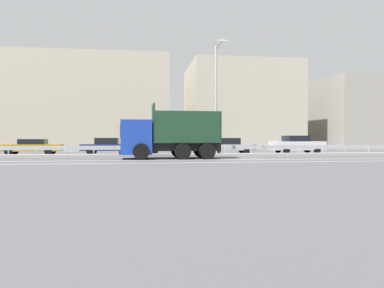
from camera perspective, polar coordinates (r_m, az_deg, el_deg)
ground_plane at (r=26.10m, az=4.81°, el=-2.10°), size 320.00×320.00×0.00m
lane_strip_0 at (r=23.14m, az=-2.87°, el=-2.47°), size 68.67×0.16×0.01m
lane_strip_1 at (r=20.66m, az=-2.29°, el=-2.88°), size 68.67×0.16×0.01m
median_island at (r=28.76m, az=3.64°, el=-1.63°), size 37.77×1.10×0.18m
median_guardrail at (r=29.89m, az=3.20°, el=-0.62°), size 68.67×0.09×0.78m
dump_truck at (r=24.82m, az=-5.18°, el=0.77°), size 6.68×2.78×3.59m
median_road_sign at (r=28.48m, az=0.71°, el=0.75°), size 0.82×0.16×2.38m
street_lamp_1 at (r=28.67m, az=3.78°, el=7.64°), size 0.70×2.67×8.39m
parked_car_2 at (r=33.14m, az=-23.26°, el=-0.37°), size 4.87×1.95×1.28m
parked_car_3 at (r=32.16m, az=-12.61°, el=-0.30°), size 4.57×2.04×1.38m
parked_car_4 at (r=32.32m, az=-3.67°, el=-0.18°), size 4.01×2.01×1.49m
parked_car_5 at (r=32.64m, az=5.72°, el=-0.28°), size 4.28×1.90×1.37m
parked_car_6 at (r=34.90m, az=15.69°, el=-0.06°), size 4.81×2.19×1.58m
background_building_0 at (r=47.38m, az=-17.13°, el=5.50°), size 21.29×15.19×10.38m
background_building_1 at (r=50.13m, az=7.19°, el=5.53°), size 13.27×12.80×10.81m
background_building_2 at (r=56.47m, az=24.56°, el=4.04°), size 13.45×14.07×9.04m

